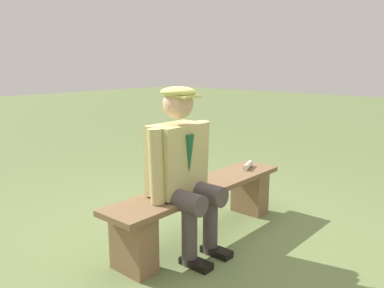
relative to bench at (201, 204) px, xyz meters
name	(u,v)px	position (x,y,z in m)	size (l,w,h in m)	color
ground_plane	(201,236)	(0.00, 0.00, -0.28)	(30.00, 30.00, 0.00)	#637441
bench	(201,204)	(0.00, 0.00, 0.00)	(1.79, 0.36, 0.44)	brown
seated_man	(182,165)	(0.29, 0.06, 0.39)	(0.59, 0.53, 1.23)	tan
rolled_magazine	(248,165)	(-0.67, 0.00, 0.18)	(0.05, 0.05, 0.20)	beige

